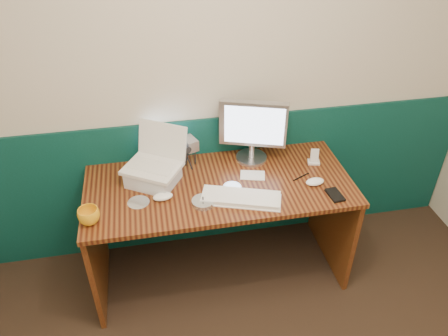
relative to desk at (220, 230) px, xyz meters
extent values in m
cube|color=beige|center=(0.08, 0.37, 0.88)|extent=(3.50, 0.04, 2.50)
cube|color=#07332A|center=(0.08, 0.36, 0.12)|extent=(3.48, 0.02, 1.00)
cube|color=#351209|center=(0.00, 0.00, 0.00)|extent=(1.60, 0.70, 0.75)
cube|color=silver|center=(-0.38, 0.09, 0.42)|extent=(0.35, 0.34, 0.09)
cube|color=white|center=(0.09, -0.17, 0.39)|extent=(0.47, 0.28, 0.03)
ellipsoid|color=white|center=(0.56, -0.11, 0.39)|extent=(0.12, 0.08, 0.04)
ellipsoid|color=white|center=(-0.34, -0.08, 0.39)|extent=(0.12, 0.08, 0.04)
imported|color=orange|center=(-0.74, -0.21, 0.42)|extent=(0.14, 0.14, 0.09)
cylinder|color=silver|center=(-0.12, -0.17, 0.39)|extent=(0.13, 0.13, 0.03)
cylinder|color=silver|center=(-0.48, -0.08, 0.38)|extent=(0.12, 0.12, 0.00)
cylinder|color=silver|center=(0.07, -0.04, 0.38)|extent=(0.11, 0.11, 0.00)
cylinder|color=black|center=(0.50, -0.03, 0.38)|extent=(0.12, 0.06, 0.01)
cube|color=white|center=(0.22, 0.04, 0.38)|extent=(0.17, 0.14, 0.00)
cube|color=silver|center=(0.63, 0.11, 0.38)|extent=(0.09, 0.07, 0.01)
cube|color=silver|center=(0.63, 0.11, 0.43)|extent=(0.06, 0.04, 0.09)
cube|color=black|center=(0.64, -0.24, 0.38)|extent=(0.08, 0.13, 0.01)
camera|label=1|loc=(-0.37, -2.05, 1.96)|focal=35.00mm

